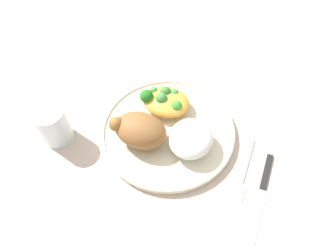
% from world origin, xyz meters
% --- Properties ---
extents(ground_plane, '(2.00, 2.00, 0.00)m').
position_xyz_m(ground_plane, '(0.00, 0.00, 0.00)').
color(ground_plane, '#C6AEA1').
extents(plate, '(0.28, 0.28, 0.02)m').
position_xyz_m(plate, '(0.00, 0.00, 0.01)').
color(plate, beige).
rests_on(plate, ground_plane).
extents(roasted_chicken, '(0.11, 0.08, 0.06)m').
position_xyz_m(roasted_chicken, '(0.04, 0.04, 0.05)').
color(roasted_chicken, brown).
rests_on(roasted_chicken, plate).
extents(rice_pile, '(0.09, 0.09, 0.05)m').
position_xyz_m(rice_pile, '(-0.06, 0.02, 0.04)').
color(rice_pile, white).
rests_on(rice_pile, plate).
extents(mac_cheese_with_broccoli, '(0.11, 0.08, 0.05)m').
position_xyz_m(mac_cheese_with_broccoli, '(0.03, -0.05, 0.04)').
color(mac_cheese_with_broccoli, gold).
rests_on(mac_cheese_with_broccoli, plate).
extents(fork, '(0.02, 0.14, 0.01)m').
position_xyz_m(fork, '(-0.17, 0.03, 0.00)').
color(fork, silver).
rests_on(fork, ground_plane).
extents(knife, '(0.02, 0.19, 0.01)m').
position_xyz_m(knife, '(-0.22, 0.05, 0.00)').
color(knife, black).
rests_on(knife, ground_plane).
extents(water_glass, '(0.06, 0.06, 0.08)m').
position_xyz_m(water_glass, '(0.21, 0.10, 0.04)').
color(water_glass, silver).
rests_on(water_glass, ground_plane).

